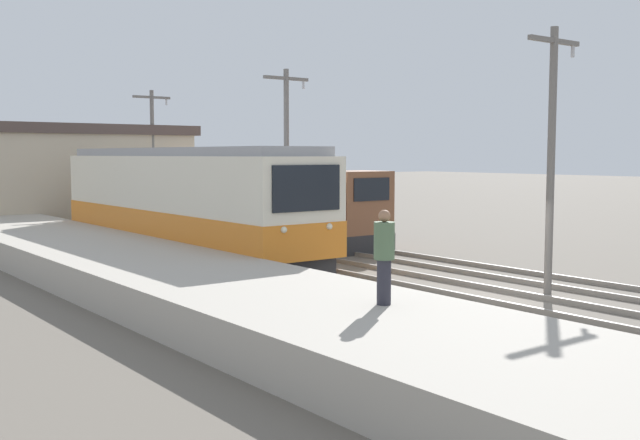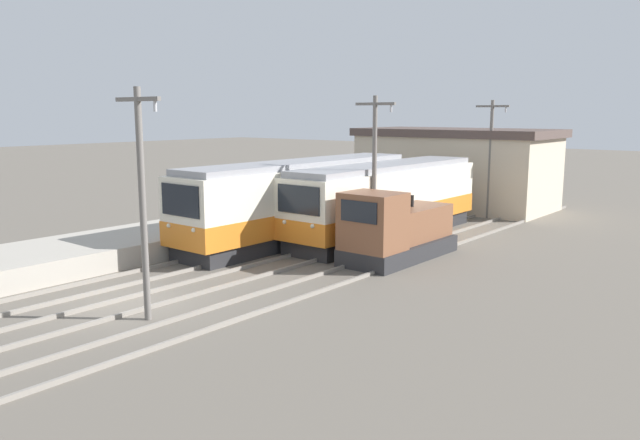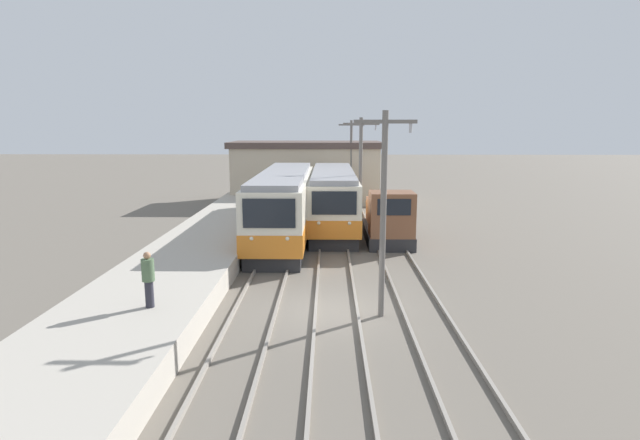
% 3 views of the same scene
% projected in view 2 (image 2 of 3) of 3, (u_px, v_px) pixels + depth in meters
% --- Properties ---
extents(ground_plane, '(200.00, 200.00, 0.00)m').
position_uv_depth(ground_plane, '(131.00, 304.00, 20.08)').
color(ground_plane, '#665E54').
extents(platform_left, '(4.50, 54.00, 0.88)m').
position_uv_depth(platform_left, '(35.00, 262.00, 23.91)').
color(platform_left, '#ADA599').
rests_on(platform_left, ground).
extents(track_left, '(1.54, 60.00, 0.14)m').
position_uv_depth(track_left, '(87.00, 288.00, 21.69)').
color(track_left, gray).
rests_on(track_left, ground).
extents(track_center, '(1.54, 60.00, 0.14)m').
position_uv_depth(track_center, '(134.00, 303.00, 19.94)').
color(track_center, gray).
rests_on(track_center, ground).
extents(track_right, '(1.54, 60.00, 0.14)m').
position_uv_depth(track_right, '(195.00, 323.00, 18.07)').
color(track_right, gray).
rests_on(track_right, ground).
extents(commuter_train_left, '(2.84, 14.66, 3.84)m').
position_uv_depth(commuter_train_left, '(302.00, 203.00, 30.10)').
color(commuter_train_left, '#28282B').
rests_on(commuter_train_left, ground).
extents(commuter_train_center, '(2.84, 13.24, 3.65)m').
position_uv_depth(commuter_train_center, '(386.00, 203.00, 30.74)').
color(commuter_train_center, '#28282B').
rests_on(commuter_train_center, ground).
extents(shunting_locomotive, '(2.40, 5.95, 3.00)m').
position_uv_depth(shunting_locomotive, '(395.00, 231.00, 26.03)').
color(shunting_locomotive, '#28282B').
rests_on(shunting_locomotive, ground).
extents(catenary_mast_near, '(2.00, 0.20, 6.82)m').
position_uv_depth(catenary_mast_near, '(142.00, 196.00, 17.97)').
color(catenary_mast_near, slate).
rests_on(catenary_mast_near, ground).
extents(catenary_mast_mid, '(2.00, 0.20, 6.82)m').
position_uv_depth(catenary_mast_mid, '(374.00, 168.00, 26.97)').
color(catenary_mast_mid, slate).
rests_on(catenary_mast_mid, ground).
extents(catenary_mast_far, '(2.00, 0.20, 6.82)m').
position_uv_depth(catenary_mast_far, '(490.00, 154.00, 35.97)').
color(catenary_mast_far, slate).
rests_on(catenary_mast_far, ground).
extents(station_building, '(12.60, 6.30, 5.08)m').
position_uv_depth(station_building, '(455.00, 168.00, 40.69)').
color(station_building, beige).
rests_on(station_building, ground).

